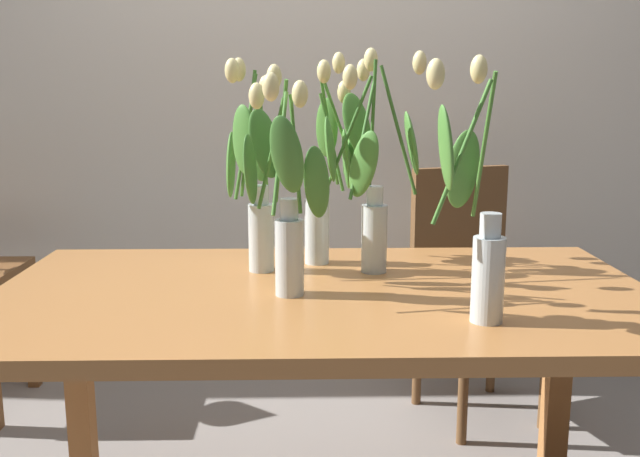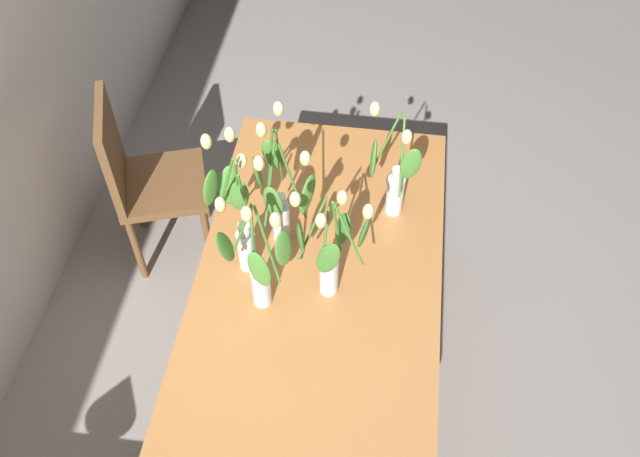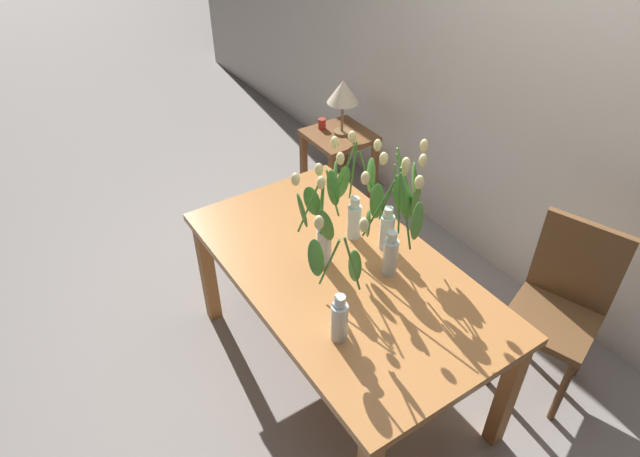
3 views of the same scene
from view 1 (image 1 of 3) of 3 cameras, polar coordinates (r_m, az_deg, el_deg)
name	(u,v)px [view 1 (image 1 of 3)]	position (r m, az deg, el deg)	size (l,w,h in m)	color
room_wall_rear	(315,58)	(3.05, -0.44, 13.70)	(9.00, 0.10, 2.70)	silver
dining_table	(323,325)	(1.74, 0.28, -7.84)	(1.60, 0.90, 0.74)	#B7753D
tulip_vase_0	(284,202)	(1.61, -2.94, 2.18)	(0.22, 0.26, 0.54)	silver
tulip_vase_1	(478,233)	(1.47, 12.69, -0.33)	(0.18, 0.20, 0.55)	silver
tulip_vase_2	(328,186)	(1.95, 0.66, 3.45)	(0.18, 0.18, 0.58)	silver
tulip_vase_3	(254,193)	(1.85, -5.37, 2.87)	(0.13, 0.26, 0.56)	silver
tulip_vase_4	(370,183)	(1.83, 4.11, 3.73)	(0.28, 0.24, 0.58)	silver
dining_chair	(471,277)	(2.71, 12.20, -3.87)	(0.51, 0.51, 0.93)	brown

